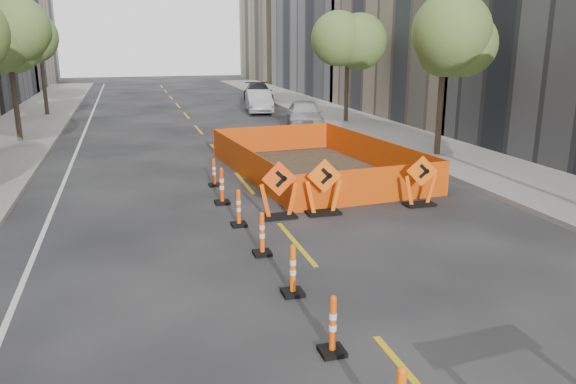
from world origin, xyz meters
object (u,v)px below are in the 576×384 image
object	(u,v)px
channelizer_3	(293,270)
channelizer_6	(222,186)
chevron_sign_center	(324,187)
parked_car_far	(258,94)
channelizer_5	(239,208)
parked_car_mid	(259,101)
channelizer_4	(262,234)
parked_car_near	(305,114)
chevron_sign_left	(279,190)
channelizer_2	(333,325)
channelizer_7	(214,172)
chevron_sign_right	(421,181)

from	to	relation	value
channelizer_3	channelizer_6	size ratio (longest dim) A/B	0.93
chevron_sign_center	parked_car_far	xyz separation A→B (m)	(4.58, 27.73, -0.04)
channelizer_5	parked_car_mid	size ratio (longest dim) A/B	0.22
channelizer_4	parked_car_mid	distance (m)	25.50
parked_car_near	chevron_sign_center	bearing A→B (deg)	-92.38
chevron_sign_left	parked_car_far	distance (m)	28.34
channelizer_2	channelizer_5	xyz separation A→B (m)	(-0.18, 6.37, 0.00)
channelizer_4	channelizer_2	bearing A→B (deg)	-88.97
channelizer_2	parked_car_near	distance (m)	22.62
parked_car_near	parked_car_far	world-z (taller)	parked_car_near
channelizer_4	channelizer_7	size ratio (longest dim) A/B	1.08
chevron_sign_center	parked_car_mid	xyz separation A→B (m)	(3.40, 22.37, -0.04)
channelizer_3	parked_car_near	distance (m)	20.59
channelizer_3	chevron_sign_center	xyz separation A→B (m)	(2.23, 4.61, 0.28)
chevron_sign_right	parked_car_near	world-z (taller)	parked_car_near
channelizer_7	chevron_sign_center	size ratio (longest dim) A/B	0.59
channelizer_2	parked_car_mid	xyz separation A→B (m)	(5.64, 29.10, 0.25)
chevron_sign_left	parked_car_far	xyz separation A→B (m)	(5.84, 27.74, -0.04)
channelizer_4	chevron_sign_left	xyz separation A→B (m)	(1.05, 2.48, 0.29)
channelizer_2	channelizer_5	size ratio (longest dim) A/B	0.99
channelizer_4	chevron_sign_right	size ratio (longest dim) A/B	0.68
chevron_sign_center	channelizer_4	bearing A→B (deg)	-122.55
chevron_sign_center	channelizer_6	bearing A→B (deg)	155.12
channelizer_5	parked_car_near	xyz separation A→B (m)	(6.63, 15.31, 0.28)
chevron_sign_left	chevron_sign_right	size ratio (longest dim) A/B	1.07
channelizer_3	chevron_sign_center	bearing A→B (deg)	64.16
channelizer_2	channelizer_6	distance (m)	8.50
channelizer_2	chevron_sign_left	world-z (taller)	chevron_sign_left
channelizer_3	parked_car_near	bearing A→B (deg)	71.76
channelizer_4	channelizer_5	size ratio (longest dim) A/B	1.02
channelizer_3	chevron_sign_left	xyz separation A→B (m)	(0.97, 4.61, 0.28)
channelizer_6	channelizer_7	world-z (taller)	channelizer_6
chevron_sign_center	channelizer_7	bearing A→B (deg)	132.02
channelizer_3	chevron_sign_right	world-z (taller)	chevron_sign_right
channelizer_7	chevron_sign_right	distance (m)	6.60
channelizer_7	channelizer_5	bearing A→B (deg)	-90.31
channelizer_7	chevron_sign_left	distance (m)	4.06
channelizer_2	channelizer_3	size ratio (longest dim) A/B	0.96
channelizer_6	parked_car_far	size ratio (longest dim) A/B	0.21
chevron_sign_right	parked_car_near	xyz separation A→B (m)	(1.27, 14.93, 0.03)
parked_car_far	parked_car_near	bearing A→B (deg)	-82.00
channelizer_2	parked_car_far	xyz separation A→B (m)	(6.81, 34.47, 0.26)
channelizer_6	parked_car_mid	size ratio (longest dim) A/B	0.24
channelizer_3	chevron_sign_right	bearing A→B (deg)	41.80
chevron_sign_right	parked_car_mid	size ratio (longest dim) A/B	0.33
channelizer_2	parked_car_near	size ratio (longest dim) A/B	0.21
chevron_sign_center	chevron_sign_left	bearing A→B (deg)	-169.55
chevron_sign_left	parked_car_near	xyz separation A→B (m)	(5.47, 14.95, -0.01)
channelizer_5	channelizer_6	xyz separation A→B (m)	(-0.08, 2.12, 0.05)
chevron_sign_left	channelizer_4	bearing A→B (deg)	-109.79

